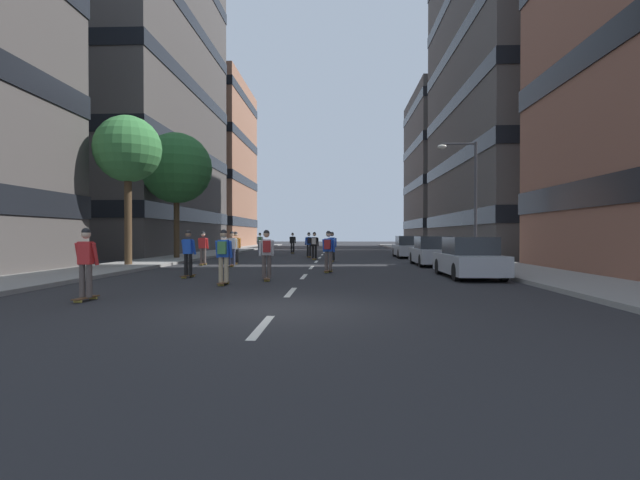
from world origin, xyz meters
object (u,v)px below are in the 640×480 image
parked_car_mid (469,259)px  skater_7 (188,251)px  skater_8 (260,242)px  skater_11 (293,242)px  parked_car_near (408,248)px  skater_3 (314,244)px  parked_car_far (432,252)px  skater_0 (309,243)px  skater_1 (267,252)px  skater_5 (332,245)px  street_tree_near (176,168)px  skater_2 (328,249)px  skater_4 (86,260)px  streetlamp_right (469,188)px  skater_10 (223,253)px  skater_12 (232,247)px  skater_9 (203,246)px  street_tree_mid (128,150)px  skater_6 (236,246)px

parked_car_mid → skater_7: (-10.49, -0.43, 0.29)m
skater_8 → skater_11: (2.63, 1.08, -0.03)m
skater_7 → parked_car_near: bearing=56.7°
skater_3 → parked_car_far: bearing=-40.0°
skater_0 → skater_3: bearing=-80.0°
skater_1 → skater_5: 11.91m
street_tree_near → parked_car_far: bearing=-18.9°
skater_2 → skater_8: (-6.13, 19.24, 0.00)m
skater_4 → parked_car_far: bearing=51.3°
skater_11 → streetlamp_right: bearing=-52.6°
skater_0 → parked_car_far: bearing=-50.4°
streetlamp_right → skater_5: bearing=164.5°
skater_0 → skater_1: same height
skater_10 → skater_12: size_ratio=1.00×
skater_3 → skater_5: (1.16, -2.15, -0.03)m
street_tree_near → skater_11: street_tree_near is taller
skater_9 → skater_10: 10.43m
parked_car_near → street_tree_mid: bearing=-145.8°
skater_10 → skater_8: bearing=96.8°
skater_9 → skater_12: size_ratio=1.00×
skater_7 → skater_12: bearing=87.7°
skater_11 → skater_12: 16.86m
street_tree_mid → skater_5: 12.22m
skater_5 → skater_0: bearing=108.1°
streetlamp_right → skater_1: streetlamp_right is taller
parked_car_near → skater_6: bearing=-142.5°
skater_8 → skater_4: bearing=-89.1°
parked_car_near → street_tree_near: size_ratio=0.55×
skater_10 → skater_11: size_ratio=1.00×
skater_9 → skater_11: same height
street_tree_mid → skater_0: 14.05m
skater_6 → streetlamp_right: bearing=2.8°
street_tree_near → skater_1: (7.91, -13.72, -4.85)m
skater_1 → parked_car_far: bearing=48.9°
skater_6 → skater_10: 10.74m
parked_car_mid → skater_1: (-7.39, -1.47, 0.32)m
skater_5 → skater_11: (-3.55, 12.30, 0.00)m
skater_1 → skater_10: (-1.15, -1.52, 0.00)m
skater_12 → skater_6: bearing=96.6°
street_tree_near → skater_8: (3.85, 9.23, -4.85)m
skater_4 → skater_9: same height
skater_3 → skater_11: size_ratio=1.00×
skater_11 → street_tree_near: bearing=-122.2°
skater_3 → skater_12: 7.66m
skater_5 → skater_8: bearing=118.8°
parked_car_mid → skater_6: skater_6 is taller
skater_2 → skater_12: 6.05m
skater_2 → skater_9: same height
skater_11 → skater_9: bearing=-101.5°
street_tree_near → skater_4: 20.05m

